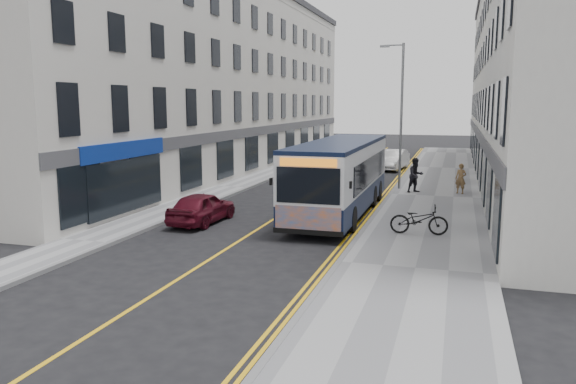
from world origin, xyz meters
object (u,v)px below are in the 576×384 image
Objects in this scene: city_bus at (340,175)px; bicycle at (419,220)px; car_maroon at (202,207)px; car_white at (393,160)px; streetlamp at (400,111)px; pedestrian_near at (461,179)px; pedestrian_far at (416,175)px.

city_bus reaches higher than bicycle.
city_bus is at bearing 42.29° from bicycle.
city_bus reaches higher than car_maroon.
bicycle is (3.62, -3.43, -1.09)m from city_bus.
car_white is at bearing 4.66° from bicycle.
streetlamp is at bearing 76.92° from city_bus.
bicycle is at bearing -43.49° from city_bus.
city_bus is 17.29m from car_white.
pedestrian_near is at bearing -14.30° from streetlamp.
car_maroon is (-8.60, -0.03, -0.01)m from bicycle.
streetlamp is at bearing -119.34° from car_maroon.
bicycle is 1.12× the size of pedestrian_far.
streetlamp is 4.36× the size of pedestrian_far.
city_bus is 2.91× the size of car_maroon.
streetlamp is 13.38m from car_maroon.
bicycle is at bearing -78.95° from pedestrian_near.
city_bus is 6.99m from pedestrian_far.
bicycle is 0.54× the size of car_maroon.
bicycle is at bearing -80.24° from streetlamp.
city_bus is 5.11m from bicycle.
pedestrian_near is (3.33, -0.85, -3.47)m from streetlamp.
car_maroon reaches higher than bicycle.
city_bus is at bearing -143.02° from car_maroon.
car_maroon is at bearing -145.24° from city_bus.
pedestrian_far is at bearing -126.07° from car_maroon.
pedestrian_far reaches higher than bicycle.
pedestrian_near reaches higher than car_white.
car_white is (-1.35, 9.77, -3.66)m from streetlamp.
car_white is (-4.69, 10.62, -0.18)m from pedestrian_near.
car_white is at bearing 88.72° from city_bus.
pedestrian_near is (5.07, 6.64, -0.84)m from city_bus.
city_bus is at bearing -103.08° from streetlamp.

